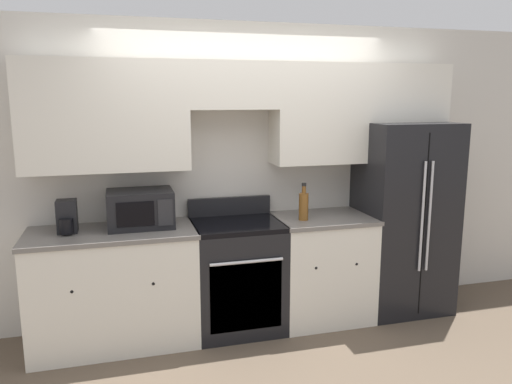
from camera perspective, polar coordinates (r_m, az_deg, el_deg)
name	(u,v)px	position (r m, az deg, el deg)	size (l,w,h in m)	color
ground_plane	(266,341)	(4.27, 1.16, -16.66)	(12.00, 12.00, 0.00)	brown
wall_back	(249,148)	(4.37, -0.83, 5.08)	(8.00, 0.39, 2.60)	beige
lower_cabinets_left	(114,288)	(4.21, -15.89, -10.46)	(1.31, 0.64, 0.94)	silver
lower_cabinets_right	(322,267)	(4.54, 7.51, -8.54)	(0.84, 0.64, 0.94)	silver
oven_range	(237,275)	(4.31, -2.15, -9.47)	(0.74, 0.65, 1.10)	black
refrigerator	(402,217)	(4.83, 16.34, -2.76)	(0.80, 0.73, 1.75)	black
microwave	(140,209)	(4.11, -13.06, -1.86)	(0.52, 0.39, 0.30)	black
bottle	(304,205)	(4.24, 5.46, -1.53)	(0.08, 0.08, 0.32)	brown
paper_towel_holder	(67,218)	(4.09, -20.80, -2.79)	(0.15, 0.21, 0.25)	black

